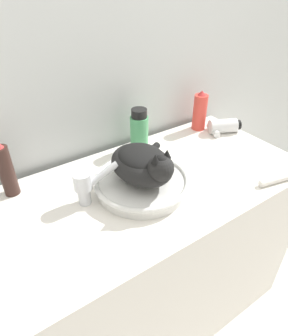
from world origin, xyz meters
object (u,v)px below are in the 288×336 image
(hairspray_can_black, at_px, (6,170))
(hair_dryer, at_px, (222,127))
(faucet, at_px, (86,184))
(cream_tube, at_px, (277,180))
(cat, at_px, (143,163))
(mouthwash_bottle, at_px, (139,131))
(spray_bottle_trigger, at_px, (200,111))

(hairspray_can_black, height_order, hair_dryer, hairspray_can_black)
(faucet, xyz_separation_m, hairspray_can_black, (-0.20, 0.20, 0.02))
(cream_tube, bearing_deg, cat, 150.67)
(hair_dryer, bearing_deg, faucet, -147.86)
(cat, xyz_separation_m, cream_tube, (0.44, -0.25, -0.11))
(hairspray_can_black, distance_m, mouthwash_bottle, 0.55)
(cream_tube, bearing_deg, hair_dryer, 72.10)
(spray_bottle_trigger, bearing_deg, faucet, -164.07)
(spray_bottle_trigger, xyz_separation_m, hair_dryer, (0.07, -0.10, -0.06))
(cream_tube, relative_size, hair_dryer, 0.91)
(mouthwash_bottle, bearing_deg, cream_tube, -59.98)
(hair_dryer, bearing_deg, hairspray_can_black, -161.22)
(spray_bottle_trigger, height_order, mouthwash_bottle, spray_bottle_trigger)
(mouthwash_bottle, bearing_deg, hairspray_can_black, -180.00)
(cream_tube, xyz_separation_m, hair_dryer, (0.13, 0.40, 0.02))
(faucet, relative_size, hairspray_can_black, 0.75)
(hair_dryer, bearing_deg, cream_tube, -83.42)
(faucet, height_order, hair_dryer, faucet)
(mouthwash_bottle, bearing_deg, faucet, -150.03)
(hairspray_can_black, xyz_separation_m, spray_bottle_trigger, (0.90, 0.00, -0.01))
(hair_dryer, bearing_deg, spray_bottle_trigger, 148.71)
(faucet, xyz_separation_m, cream_tube, (0.63, -0.30, -0.06))
(cat, height_order, cream_tube, cat)
(cat, relative_size, cream_tube, 1.91)
(cat, bearing_deg, cream_tube, 56.53)
(cat, height_order, faucet, cat)
(mouthwash_bottle, xyz_separation_m, hair_dryer, (0.42, -0.10, -0.06))
(faucet, height_order, spray_bottle_trigger, spray_bottle_trigger)
(faucet, xyz_separation_m, mouthwash_bottle, (0.35, 0.20, 0.01))
(spray_bottle_trigger, height_order, hair_dryer, spray_bottle_trigger)
(spray_bottle_trigger, xyz_separation_m, cream_tube, (-0.06, -0.50, -0.08))
(faucet, bearing_deg, hair_dryer, 20.74)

